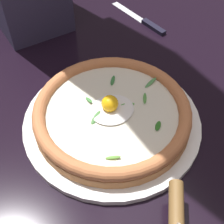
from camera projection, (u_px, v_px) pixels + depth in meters
ground_plane at (99, 139)px, 0.59m from camera, size 2.40×2.40×0.03m
pizza_plate at (112, 121)px, 0.59m from camera, size 0.34×0.34×0.01m
pizza at (112, 112)px, 0.57m from camera, size 0.29×0.29×0.05m
table_knife at (145, 22)px, 0.82m from camera, size 0.05×0.20×0.01m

